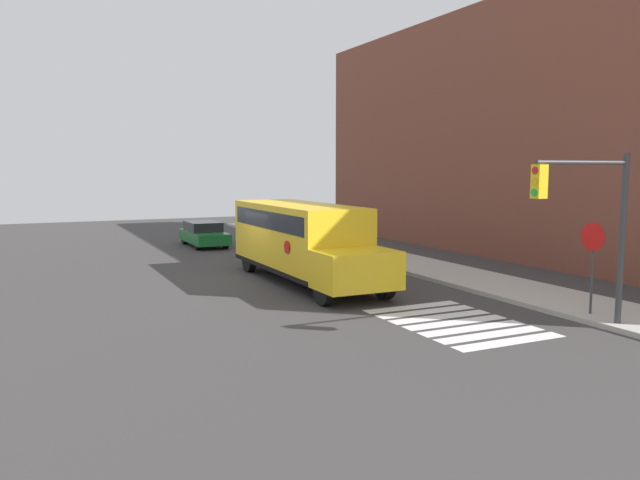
{
  "coord_description": "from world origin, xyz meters",
  "views": [
    {
      "loc": [
        22.35,
        -8.47,
        4.16
      ],
      "look_at": [
        1.95,
        1.25,
        1.57
      ],
      "focal_mm": 35.0,
      "sensor_mm": 36.0,
      "label": 1
    }
  ],
  "objects_px": {
    "school_bus": "(302,237)",
    "traffic_light": "(593,213)",
    "stop_sign": "(592,254)",
    "parked_car": "(204,234)"
  },
  "relations": [
    {
      "from": "school_bus",
      "to": "traffic_light",
      "type": "bearing_deg",
      "value": 19.86
    },
    {
      "from": "traffic_light",
      "to": "stop_sign",
      "type": "bearing_deg",
      "value": 129.25
    },
    {
      "from": "stop_sign",
      "to": "school_bus",
      "type": "bearing_deg",
      "value": -151.06
    },
    {
      "from": "stop_sign",
      "to": "parked_car",
      "type": "bearing_deg",
      "value": -165.55
    },
    {
      "from": "stop_sign",
      "to": "traffic_light",
      "type": "relative_size",
      "value": 0.59
    },
    {
      "from": "stop_sign",
      "to": "traffic_light",
      "type": "xyz_separation_m",
      "value": [
        1.06,
        -1.3,
        1.24
      ]
    },
    {
      "from": "school_bus",
      "to": "stop_sign",
      "type": "xyz_separation_m",
      "value": [
        8.79,
        4.86,
        0.18
      ]
    },
    {
      "from": "stop_sign",
      "to": "traffic_light",
      "type": "height_order",
      "value": "traffic_light"
    },
    {
      "from": "parked_car",
      "to": "stop_sign",
      "type": "xyz_separation_m",
      "value": [
        20.79,
        5.36,
        1.16
      ]
    },
    {
      "from": "parked_car",
      "to": "traffic_light",
      "type": "distance_m",
      "value": 22.35
    }
  ]
}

